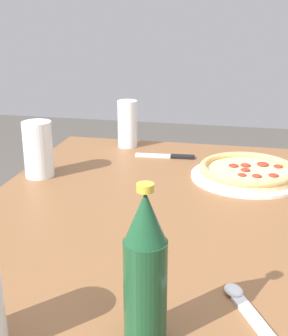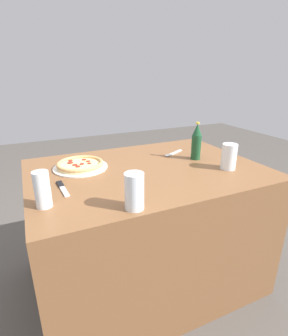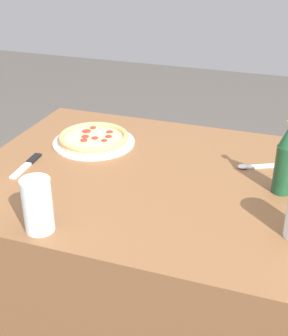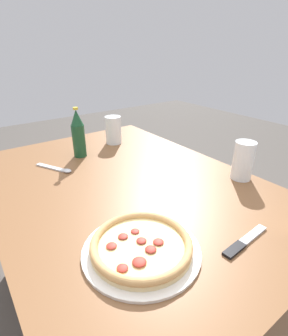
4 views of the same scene
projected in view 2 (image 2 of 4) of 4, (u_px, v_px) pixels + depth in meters
name	position (u px, v px, depth m)	size (l,w,h in m)	color
ground_plane	(146.00, 275.00, 1.73)	(8.00, 8.00, 0.00)	#4C4742
table	(146.00, 226.00, 1.60)	(1.27, 0.91, 0.76)	brown
pizza_salami	(80.00, 165.00, 1.46)	(0.30, 0.30, 0.04)	silver
glass_red_wine	(229.00, 158.00, 1.44)	(0.08, 0.08, 0.14)	white
glass_lemonade	(134.00, 193.00, 1.02)	(0.08, 0.08, 0.15)	white
glass_mango_juice	(43.00, 191.00, 1.03)	(0.06, 0.06, 0.15)	white
beer_bottle	(196.00, 142.00, 1.58)	(0.06, 0.06, 0.23)	#194728
knife	(62.00, 188.00, 1.21)	(0.04, 0.18, 0.01)	black
spoon	(172.00, 154.00, 1.70)	(0.17, 0.11, 0.01)	silver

